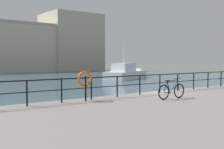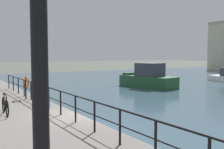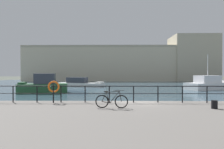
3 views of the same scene
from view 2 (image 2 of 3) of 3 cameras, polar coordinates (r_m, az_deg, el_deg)
The scene contains 7 objects.
ground_plane at distance 12.40m, azimuth -7.04°, elevation -12.02°, with size 240.00×240.00×0.00m, color #4C5147.
moored_cabin_cruiser at distance 28.68m, azimuth 7.73°, elevation -0.76°, with size 6.60×3.51×2.58m.
quay_railing at distance 11.30m, azimuth -9.45°, elevation -5.57°, with size 23.37×0.07×1.08m.
parked_bicycle at distance 12.81m, azimuth -21.80°, elevation -6.22°, with size 1.77×0.15×0.98m.
mooring_bollard at distance 7.67m, azimuth -14.30°, elevation -14.35°, with size 0.32×0.32×0.44m, color black.
life_ring_stand at distance 16.75m, azimuth -17.76°, elevation -1.70°, with size 0.75×0.16×1.40m.
quay_lamp_post at distance 1.98m, azimuth -15.36°, elevation 13.07°, with size 0.32×0.32×4.62m.
Camera 2 is at (10.77, -5.08, 3.46)m, focal length 42.90 mm.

